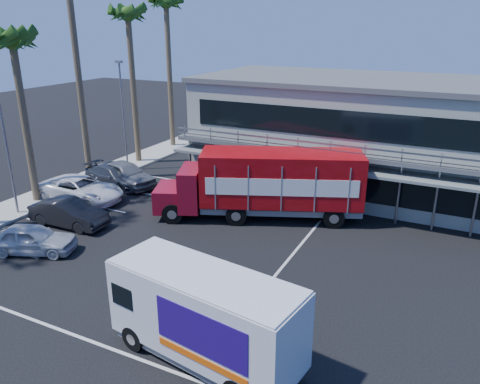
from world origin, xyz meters
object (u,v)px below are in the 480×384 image
at_px(parked_car_a, 32,239).
at_px(parked_car_b, 69,213).
at_px(red_truck, 267,182).
at_px(white_van, 205,316).

relative_size(parked_car_a, parked_car_b, 0.93).
bearing_deg(parked_car_a, red_truck, -65.59).
xyz_separation_m(parked_car_a, parked_car_b, (-0.81, 3.20, 0.03)).
height_order(red_truck, white_van, red_truck).
distance_m(red_truck, white_van, 12.41).
height_order(parked_car_a, parked_car_b, parked_car_b).
bearing_deg(red_truck, parked_car_a, -155.68).
bearing_deg(parked_car_a, white_van, -126.89).
bearing_deg(parked_car_b, parked_car_a, -168.76).
relative_size(red_truck, parked_car_a, 2.79).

